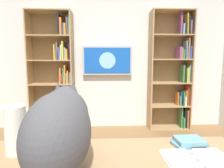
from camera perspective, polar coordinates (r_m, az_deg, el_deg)
wall_back at (r=3.42m, az=-0.26°, el=8.46°), size 4.52×0.06×2.70m
bookshelf_left at (r=3.51m, az=19.59°, el=3.91°), size 0.77×0.28×2.19m
bookshelf_right at (r=3.37m, az=-17.40°, el=2.57°), size 0.78×0.28×2.16m
wall_mounted_tv at (r=3.34m, az=-1.52°, el=7.64°), size 0.93×0.07×0.54m
cat at (r=0.86m, az=-16.47°, el=-13.19°), size 0.29×0.60×0.39m
open_binder at (r=1.05m, az=26.28°, el=-21.33°), size 0.33×0.22×0.02m
paper_towel_roll at (r=1.12m, az=-28.82°, el=-12.86°), size 0.11×0.11×0.26m
desk_book_stack at (r=1.20m, az=23.79°, el=-16.87°), size 0.21×0.14×0.04m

